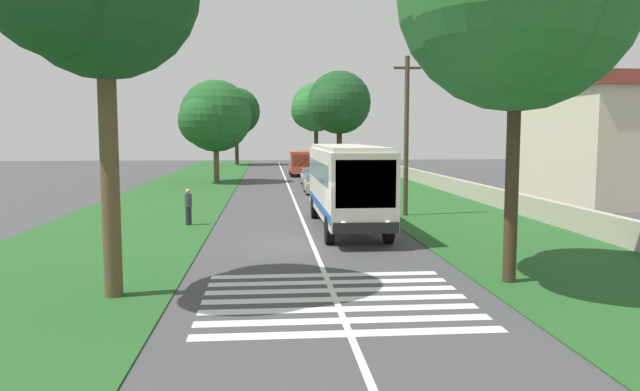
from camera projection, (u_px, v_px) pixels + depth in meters
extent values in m
plane|color=#424244|center=(314.00, 247.00, 22.78)|extent=(160.00, 160.00, 0.00)
cube|color=#235623|center=(161.00, 204.00, 36.94)|extent=(120.00, 8.00, 0.04)
cube|color=#235623|center=(424.00, 201.00, 38.36)|extent=(120.00, 8.00, 0.04)
cube|color=silver|center=(295.00, 203.00, 37.65)|extent=(110.00, 0.16, 0.01)
cube|color=silver|center=(346.00, 182.00, 27.09)|extent=(11.00, 2.50, 2.90)
cube|color=slate|center=(345.00, 170.00, 27.33)|extent=(9.68, 2.54, 0.85)
cube|color=slate|center=(366.00, 184.00, 21.64)|extent=(0.08, 2.20, 1.74)
cube|color=#1E4C9E|center=(346.00, 204.00, 27.19)|extent=(10.78, 2.53, 0.36)
cube|color=silver|center=(346.00, 148.00, 26.93)|extent=(10.56, 2.30, 0.18)
cube|color=black|center=(366.00, 228.00, 21.68)|extent=(0.16, 2.40, 0.40)
sphere|color=#F2EDCC|center=(344.00, 225.00, 21.66)|extent=(0.24, 0.24, 0.24)
sphere|color=#F2EDCC|center=(388.00, 224.00, 21.80)|extent=(0.24, 0.24, 0.24)
cylinder|color=black|center=(329.00, 230.00, 23.28)|extent=(1.10, 0.32, 1.10)
cylinder|color=black|center=(314.00, 207.00, 30.61)|extent=(1.10, 0.32, 1.10)
cylinder|color=black|center=(388.00, 229.00, 23.48)|extent=(1.10, 0.32, 1.10)
cylinder|color=black|center=(359.00, 207.00, 30.81)|extent=(1.10, 0.32, 1.10)
cube|color=silver|center=(350.00, 333.00, 12.81)|extent=(0.45, 6.80, 0.01)
cube|color=silver|center=(344.00, 320.00, 13.70)|extent=(0.45, 6.80, 0.01)
cube|color=silver|center=(340.00, 309.00, 14.60)|extent=(0.45, 6.80, 0.01)
cube|color=silver|center=(335.00, 299.00, 15.49)|extent=(0.45, 6.80, 0.01)
cube|color=silver|center=(332.00, 290.00, 16.38)|extent=(0.45, 6.80, 0.01)
cube|color=silver|center=(328.00, 282.00, 17.27)|extent=(0.45, 6.80, 0.01)
cube|color=silver|center=(325.00, 275.00, 18.16)|extent=(0.45, 6.80, 0.01)
cube|color=#B7A893|center=(317.00, 186.00, 43.71)|extent=(4.30, 1.75, 0.70)
cube|color=slate|center=(317.00, 177.00, 43.55)|extent=(2.00, 1.61, 0.55)
cylinder|color=black|center=(308.00, 191.00, 42.33)|extent=(0.64, 0.22, 0.64)
cylinder|color=black|center=(305.00, 187.00, 45.00)|extent=(0.64, 0.22, 0.64)
cylinder|color=black|center=(330.00, 190.00, 42.46)|extent=(0.64, 0.22, 0.64)
cylinder|color=black|center=(326.00, 187.00, 45.14)|extent=(0.64, 0.22, 0.64)
cube|color=#B7A893|center=(312.00, 179.00, 51.08)|extent=(4.30, 1.75, 0.70)
cube|color=slate|center=(312.00, 171.00, 50.92)|extent=(2.00, 1.61, 0.55)
cylinder|color=black|center=(304.00, 182.00, 49.69)|extent=(0.64, 0.22, 0.64)
cylinder|color=black|center=(302.00, 180.00, 52.37)|extent=(0.64, 0.22, 0.64)
cylinder|color=black|center=(323.00, 182.00, 49.83)|extent=(0.64, 0.22, 0.64)
cylinder|color=black|center=(320.00, 180.00, 52.50)|extent=(0.64, 0.22, 0.64)
cube|color=#CC4C33|center=(300.00, 161.00, 62.42)|extent=(6.00, 2.10, 2.10)
cube|color=slate|center=(300.00, 158.00, 62.58)|extent=(5.04, 2.13, 0.70)
cube|color=slate|center=(302.00, 161.00, 59.45)|extent=(0.06, 1.76, 1.18)
cylinder|color=black|center=(292.00, 173.00, 60.56)|extent=(0.76, 0.24, 0.76)
cylinder|color=black|center=(290.00, 171.00, 64.33)|extent=(0.76, 0.24, 0.76)
cylinder|color=black|center=(311.00, 173.00, 60.73)|extent=(0.76, 0.24, 0.76)
cylinder|color=black|center=(308.00, 171.00, 64.49)|extent=(0.76, 0.24, 0.76)
cylinder|color=brown|center=(110.00, 169.00, 15.34)|extent=(0.47, 0.47, 6.61)
sphere|color=#19471E|center=(118.00, 8.00, 16.34)|extent=(2.87, 2.87, 2.87)
cylinder|color=#3D2D1E|center=(237.00, 145.00, 84.77)|extent=(0.53, 0.53, 5.65)
sphere|color=#19471E|center=(236.00, 111.00, 84.31)|extent=(6.61, 6.61, 6.61)
sphere|color=#19471E|center=(237.00, 115.00, 86.33)|extent=(4.59, 4.59, 4.59)
sphere|color=#19471E|center=(228.00, 114.00, 82.64)|extent=(4.94, 4.94, 4.94)
cylinder|color=brown|center=(216.00, 159.00, 53.41)|extent=(0.47, 0.47, 4.10)
sphere|color=#1E5623|center=(216.00, 116.00, 53.03)|extent=(6.31, 6.31, 6.31)
sphere|color=#1E5623|center=(217.00, 122.00, 54.96)|extent=(3.63, 3.63, 3.63)
sphere|color=#1E5623|center=(203.00, 121.00, 51.44)|extent=(4.24, 4.24, 4.24)
cylinder|color=#3D2D1E|center=(316.00, 143.00, 84.81)|extent=(0.58, 0.58, 6.16)
sphere|color=#286B2D|center=(316.00, 107.00, 84.32)|extent=(6.84, 6.84, 6.84)
sphere|color=#286B2D|center=(315.00, 111.00, 86.41)|extent=(4.42, 4.42, 4.42)
sphere|color=#286B2D|center=(310.00, 110.00, 82.59)|extent=(5.11, 5.11, 5.11)
cylinder|color=#3D2D1E|center=(512.00, 172.00, 16.90)|extent=(0.37, 0.37, 6.27)
sphere|color=#286B2D|center=(491.00, 22.00, 18.42)|extent=(3.66, 3.66, 3.66)
cylinder|color=#3D2D1E|center=(339.00, 147.00, 64.99)|extent=(0.58, 0.58, 5.78)
sphere|color=#19471E|center=(339.00, 102.00, 64.52)|extent=(6.73, 6.73, 6.73)
sphere|color=#19471E|center=(337.00, 108.00, 66.57)|extent=(4.47, 4.47, 4.47)
sphere|color=#19471E|center=(332.00, 106.00, 62.81)|extent=(4.87, 4.87, 4.87)
cylinder|color=#473828|center=(406.00, 137.00, 31.06)|extent=(0.24, 0.24, 8.16)
cube|color=#3D3326|center=(407.00, 68.00, 30.71)|extent=(0.12, 1.40, 0.12)
cube|color=#B2A893|center=(453.00, 185.00, 43.55)|extent=(70.00, 0.40, 1.07)
cube|color=beige|center=(604.00, 147.00, 37.76)|extent=(10.38, 6.72, 6.91)
cube|color=brown|center=(607.00, 85.00, 37.37)|extent=(10.98, 7.32, 0.78)
cylinder|color=#26262D|center=(189.00, 216.00, 28.01)|extent=(0.28, 0.28, 0.85)
cylinder|color=#3F3F47|center=(188.00, 200.00, 27.93)|extent=(0.34, 0.34, 0.60)
sphere|color=tan|center=(188.00, 191.00, 27.89)|extent=(0.24, 0.24, 0.24)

